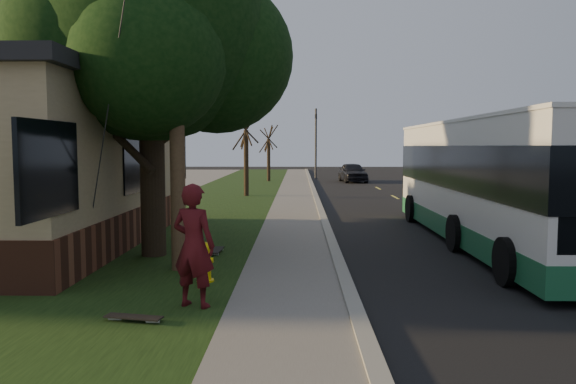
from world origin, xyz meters
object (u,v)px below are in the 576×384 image
Objects in this scene: bare_tree_far at (269,154)px; traffic_signal at (316,139)px; fire_hydrant at (205,262)px; skateboard_main at (217,250)px; transit_bus at (495,179)px; distant_car at (353,172)px; skateboarder at (194,245)px; skateboard_spare at (134,317)px; dumpster at (27,225)px; bare_tree_near at (246,154)px; leafy_tree at (153,31)px; utility_pole at (175,41)px.

traffic_signal is (3.50, 4.00, 1.16)m from bare_tree_far.
skateboard_main is (-0.19, 2.79, -0.30)m from fire_hydrant.
transit_bus is 25.73m from distant_car.
transit_bus is 9.03m from skateboarder.
dumpster reaches higher than skateboard_spare.
distant_car is at bearing 79.39° from fire_hydrant.
traffic_signal is at bearing 48.81° from bare_tree_far.
leafy_tree is at bearing -92.50° from bare_tree_near.
distant_car reaches higher than dumpster.
dumpster is at bearing -179.32° from skateboard_main.
bare_tree_far is at bearing -131.19° from traffic_signal.
utility_pole is 1.16× the size of leafy_tree.
skateboarder reaches higher than fire_hydrant.
traffic_signal is at bearing 76.06° from dumpster.
leafy_tree is at bearing -92.45° from bare_tree_far.
traffic_signal is 6.32× the size of skateboard_spare.
skateboard_spare is (-0.44, -5.19, -0.00)m from skateboard_main.
leafy_tree reaches higher than traffic_signal.
utility_pole reaches higher than skateboard_main.
bare_tree_near is at bearing 87.50° from leafy_tree.
utility_pole is 5.64m from skateboard_spare.
skateboarder is (1.00, -19.63, -1.11)m from bare_tree_near.
transit_bus is at bearing -82.86° from traffic_signal.
bare_tree_near is at bearing 92.86° from fire_hydrant.
traffic_signal is at bearing 84.79° from fire_hydrant.
skateboarder is (0.50, -31.63, -0.97)m from bare_tree_far.
traffic_signal is at bearing 83.98° from skateboard_main.
skateboard_main is 27.88m from distant_car.
bare_tree_far is 0.98× the size of distant_car.
skateboard_main is (1.38, 0.14, -5.04)m from leafy_tree.
bare_tree_near is at bearing -92.39° from bare_tree_far.
skateboarder is 4.52m from skateboard_main.
utility_pole is at bearing 125.38° from fire_hydrant.
leafy_tree reaches higher than distant_car.
transit_bus is at bearing -74.29° from bare_tree_far.
bare_tree_far is at bearing -69.46° from skateboarder.
bare_tree_far is 31.65m from skateboarder.
fire_hydrant is at bearing -59.33° from leafy_tree.
bare_tree_near is 13.78m from distant_car.
skateboarder is at bearing -86.48° from fire_hydrant.
utility_pole is 8.74m from transit_bus.
bare_tree_far is 26.62m from transit_bus.
fire_hydrant is at bearing -95.21° from traffic_signal.
skateboard_spare is at bearing -90.41° from bare_tree_far.
skateboard_spare is at bearing -106.28° from distant_car.
bare_tree_far reaches higher than skateboard_main.
leafy_tree is 4.17× the size of dumpster.
skateboarder is (1.67, -4.28, -4.13)m from leafy_tree.
transit_bus is (6.81, 4.37, 1.29)m from fire_hydrant.
utility_pole is 10.53× the size of skateboard_main.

